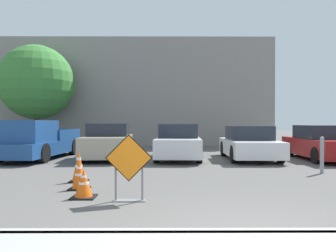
{
  "coord_description": "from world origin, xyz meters",
  "views": [
    {
      "loc": [
        -1.02,
        -4.16,
        1.52
      ],
      "look_at": [
        -0.94,
        12.23,
        1.34
      ],
      "focal_mm": 35.0,
      "sensor_mm": 36.0,
      "label": 1
    }
  ],
  "objects": [
    {
      "name": "ground_plane",
      "position": [
        0.0,
        10.0,
        0.0
      ],
      "size": [
        96.0,
        96.0,
        0.0
      ],
      "primitive_type": "plane",
      "color": "#565451"
    },
    {
      "name": "curb_lip",
      "position": [
        0.0,
        0.0,
        0.07
      ],
      "size": [
        30.64,
        0.2,
        0.14
      ],
      "color": "#999993",
      "rests_on": "ground_plane"
    },
    {
      "name": "road_closed_sign",
      "position": [
        -1.74,
        2.1,
        0.7
      ],
      "size": [
        0.9,
        0.2,
        1.29
      ],
      "color": "black",
      "rests_on": "ground_plane"
    },
    {
      "name": "traffic_cone_nearest",
      "position": [
        -2.69,
        2.43,
        0.28
      ],
      "size": [
        0.48,
        0.48,
        0.58
      ],
      "color": "black",
      "rests_on": "ground_plane"
    },
    {
      "name": "traffic_cone_second",
      "position": [
        -3.0,
        3.28,
        0.32
      ],
      "size": [
        0.44,
        0.44,
        0.66
      ],
      "color": "black",
      "rests_on": "ground_plane"
    },
    {
      "name": "traffic_cone_third",
      "position": [
        -3.26,
        4.21,
        0.39
      ],
      "size": [
        0.44,
        0.44,
        0.8
      ],
      "color": "black",
      "rests_on": "ground_plane"
    },
    {
      "name": "pickup_truck",
      "position": [
        -6.39,
        9.37,
        0.72
      ],
      "size": [
        2.22,
        5.36,
        1.6
      ],
      "rotation": [
        0.0,
        0.0,
        3.07
      ],
      "color": "navy",
      "rests_on": "ground_plane"
    },
    {
      "name": "parked_car_nearest",
      "position": [
        -3.45,
        9.58,
        0.69
      ],
      "size": [
        2.06,
        4.24,
        1.47
      ],
      "rotation": [
        0.0,
        0.0,
        3.2
      ],
      "color": "#A39984",
      "rests_on": "ground_plane"
    },
    {
      "name": "parked_car_second",
      "position": [
        -0.52,
        9.36,
        0.68
      ],
      "size": [
        1.97,
        4.19,
        1.46
      ],
      "rotation": [
        0.0,
        0.0,
        3.09
      ],
      "color": "silver",
      "rests_on": "ground_plane"
    },
    {
      "name": "parked_car_third",
      "position": [
        2.4,
        9.29,
        0.64
      ],
      "size": [
        2.01,
        4.16,
        1.38
      ],
      "rotation": [
        0.0,
        0.0,
        3.12
      ],
      "color": "white",
      "rests_on": "ground_plane"
    },
    {
      "name": "parked_car_fourth",
      "position": [
        5.32,
        9.17,
        0.65
      ],
      "size": [
        1.84,
        4.38,
        1.41
      ],
      "rotation": [
        0.0,
        0.0,
        3.13
      ],
      "color": "maroon",
      "rests_on": "ground_plane"
    },
    {
      "name": "bollard_nearest",
      "position": [
        3.61,
        5.53,
        0.58
      ],
      "size": [
        0.12,
        0.12,
        1.1
      ],
      "color": "gray",
      "rests_on": "ground_plane"
    },
    {
      "name": "building_facade_backdrop",
      "position": [
        -3.82,
        19.33,
        3.52
      ],
      "size": [
        19.59,
        5.0,
        7.04
      ],
      "color": "gray",
      "rests_on": "ground_plane"
    },
    {
      "name": "street_tree_behind_lot",
      "position": [
        -8.66,
        15.13,
        3.88
      ],
      "size": [
        4.35,
        4.35,
        6.06
      ],
      "color": "#513823",
      "rests_on": "ground_plane"
    }
  ]
}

